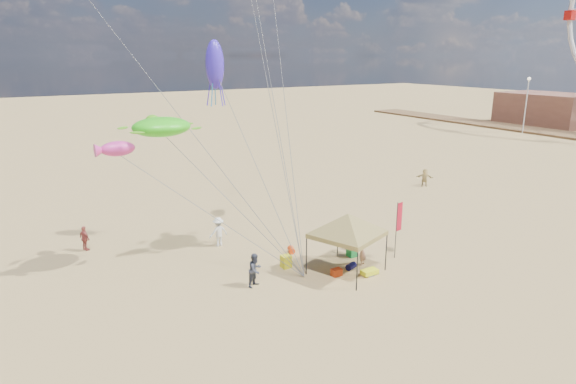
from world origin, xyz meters
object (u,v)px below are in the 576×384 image
at_px(cooler_blue, 350,246).
at_px(lamp_north, 527,96).
at_px(person_near_c, 218,232).
at_px(cooler_red, 337,272).
at_px(person_far_a, 85,238).
at_px(person_near_b, 255,270).
at_px(chair_yellow, 286,261).
at_px(canopy_tent, 348,216).
at_px(beach_cart, 370,272).
at_px(feather_flag, 398,221).
at_px(person_far_c, 425,177).
at_px(chair_green, 352,251).
at_px(person_near_a, 362,252).

height_order(cooler_blue, lamp_north, lamp_north).
bearing_deg(lamp_north, person_near_c, -161.70).
bearing_deg(cooler_red, lamp_north, 25.91).
distance_m(cooler_red, person_far_a, 15.10).
bearing_deg(cooler_blue, person_near_b, -168.28).
relative_size(cooler_red, person_near_b, 0.31).
xyz_separation_m(cooler_red, chair_yellow, (-1.76, 2.28, 0.16)).
xyz_separation_m(canopy_tent, beach_cart, (0.82, -0.96, -2.99)).
relative_size(cooler_red, cooler_blue, 1.00).
relative_size(canopy_tent, feather_flag, 1.74).
bearing_deg(person_far_c, cooler_blue, -104.68).
xyz_separation_m(chair_yellow, person_far_a, (-9.03, 8.27, 0.41)).
distance_m(feather_flag, cooler_red, 4.92).
bearing_deg(chair_green, person_near_b, -175.28).
height_order(person_far_c, lamp_north, lamp_north).
xyz_separation_m(canopy_tent, chair_green, (1.63, 1.58, -2.84)).
bearing_deg(chair_yellow, cooler_red, -52.35).
height_order(feather_flag, person_near_b, feather_flag).
bearing_deg(canopy_tent, lamp_north, 26.13).
height_order(person_near_b, lamp_north, lamp_north).
distance_m(cooler_red, person_near_c, 8.06).
xyz_separation_m(cooler_blue, person_far_c, (14.89, 8.46, 0.61)).
relative_size(person_near_c, lamp_north, 0.22).
height_order(cooler_blue, chair_green, chair_green).
height_order(canopy_tent, feather_flag, canopy_tent).
xyz_separation_m(chair_green, lamp_north, (51.58, 24.52, 5.17)).
xyz_separation_m(cooler_blue, person_far_a, (-13.72, 7.94, 0.57)).
bearing_deg(beach_cart, lamp_north, 27.32).
bearing_deg(person_near_b, person_near_c, 58.92).
xyz_separation_m(person_near_b, lamp_north, (58.15, 25.06, 4.64)).
relative_size(person_far_c, lamp_north, 0.19).
bearing_deg(beach_cart, person_far_c, 36.23).
relative_size(person_far_a, person_far_c, 0.95).
bearing_deg(person_near_b, chair_yellow, -0.60).
xyz_separation_m(canopy_tent, person_near_a, (1.35, 0.33, -2.41)).
relative_size(canopy_tent, cooler_red, 10.74).
height_order(feather_flag, person_near_c, feather_flag).
bearing_deg(chair_green, lamp_north, 25.43).
height_order(beach_cart, person_near_b, person_near_b).
xyz_separation_m(canopy_tent, lamp_north, (53.21, 26.10, 2.33)).
bearing_deg(canopy_tent, person_far_a, 137.68).
distance_m(chair_yellow, person_near_c, 5.25).
height_order(feather_flag, cooler_blue, feather_flag).
relative_size(person_near_a, person_near_c, 0.86).
height_order(feather_flag, beach_cart, feather_flag).
relative_size(chair_green, person_near_a, 0.45).
relative_size(chair_green, person_near_b, 0.40).
bearing_deg(person_near_a, chair_green, -124.58).
height_order(chair_green, person_far_c, person_far_c).
bearing_deg(lamp_north, cooler_red, -154.09).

